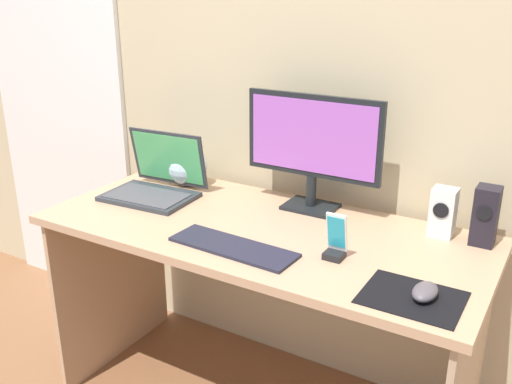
{
  "coord_description": "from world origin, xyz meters",
  "views": [
    {
      "loc": [
        0.86,
        -1.48,
        1.49
      ],
      "look_at": [
        -0.0,
        -0.02,
        0.87
      ],
      "focal_mm": 39.94,
      "sensor_mm": 36.0,
      "label": 1
    }
  ],
  "objects_px": {
    "speaker_right": "(485,216)",
    "fishbowl": "(187,166)",
    "phone_in_dock": "(336,242)",
    "mouse": "(425,292)",
    "speaker_near_monitor": "(443,212)",
    "laptop": "(156,183)",
    "monitor": "(313,145)",
    "keyboard_external": "(233,247)"
  },
  "relations": [
    {
      "from": "speaker_right",
      "to": "laptop",
      "type": "distance_m",
      "value": 1.15
    },
    {
      "from": "laptop",
      "to": "keyboard_external",
      "type": "relative_size",
      "value": 0.85
    },
    {
      "from": "mouse",
      "to": "monitor",
      "type": "bearing_deg",
      "value": 143.36
    },
    {
      "from": "speaker_near_monitor",
      "to": "fishbowl",
      "type": "relative_size",
      "value": 0.98
    },
    {
      "from": "fishbowl",
      "to": "phone_in_dock",
      "type": "xyz_separation_m",
      "value": [
        0.76,
        -0.3,
        -0.03
      ]
    },
    {
      "from": "laptop",
      "to": "mouse",
      "type": "relative_size",
      "value": 3.4
    },
    {
      "from": "fishbowl",
      "to": "keyboard_external",
      "type": "relative_size",
      "value": 0.4
    },
    {
      "from": "monitor",
      "to": "speaker_near_monitor",
      "type": "xyz_separation_m",
      "value": [
        0.45,
        0.0,
        -0.15
      ]
    },
    {
      "from": "laptop",
      "to": "fishbowl",
      "type": "bearing_deg",
      "value": 80.56
    },
    {
      "from": "monitor",
      "to": "speaker_right",
      "type": "xyz_separation_m",
      "value": [
        0.58,
        0.0,
        -0.14
      ]
    },
    {
      "from": "speaker_right",
      "to": "keyboard_external",
      "type": "relative_size",
      "value": 0.46
    },
    {
      "from": "monitor",
      "to": "phone_in_dock",
      "type": "height_order",
      "value": "monitor"
    },
    {
      "from": "fishbowl",
      "to": "keyboard_external",
      "type": "distance_m",
      "value": 0.62
    },
    {
      "from": "fishbowl",
      "to": "phone_in_dock",
      "type": "distance_m",
      "value": 0.82
    },
    {
      "from": "speaker_right",
      "to": "fishbowl",
      "type": "bearing_deg",
      "value": -179.18
    },
    {
      "from": "speaker_right",
      "to": "speaker_near_monitor",
      "type": "distance_m",
      "value": 0.12
    },
    {
      "from": "speaker_right",
      "to": "mouse",
      "type": "relative_size",
      "value": 1.84
    },
    {
      "from": "fishbowl",
      "to": "laptop",
      "type": "bearing_deg",
      "value": -99.44
    },
    {
      "from": "monitor",
      "to": "phone_in_dock",
      "type": "distance_m",
      "value": 0.43
    },
    {
      "from": "keyboard_external",
      "to": "mouse",
      "type": "distance_m",
      "value": 0.57
    },
    {
      "from": "laptop",
      "to": "mouse",
      "type": "xyz_separation_m",
      "value": [
        1.07,
        -0.24,
        -0.03
      ]
    },
    {
      "from": "laptop",
      "to": "phone_in_dock",
      "type": "height_order",
      "value": "laptop"
    },
    {
      "from": "speaker_right",
      "to": "fishbowl",
      "type": "relative_size",
      "value": 1.15
    },
    {
      "from": "mouse",
      "to": "phone_in_dock",
      "type": "bearing_deg",
      "value": 162.9
    },
    {
      "from": "speaker_right",
      "to": "fishbowl",
      "type": "distance_m",
      "value": 1.11
    },
    {
      "from": "speaker_right",
      "to": "phone_in_dock",
      "type": "distance_m",
      "value": 0.47
    },
    {
      "from": "speaker_near_monitor",
      "to": "fishbowl",
      "type": "bearing_deg",
      "value": -179.08
    },
    {
      "from": "monitor",
      "to": "mouse",
      "type": "xyz_separation_m",
      "value": [
        0.52,
        -0.41,
        -0.21
      ]
    },
    {
      "from": "monitor",
      "to": "speaker_right",
      "type": "bearing_deg",
      "value": 0.28
    },
    {
      "from": "monitor",
      "to": "mouse",
      "type": "relative_size",
      "value": 4.95
    },
    {
      "from": "mouse",
      "to": "speaker_right",
      "type": "bearing_deg",
      "value": 83.59
    },
    {
      "from": "monitor",
      "to": "mouse",
      "type": "distance_m",
      "value": 0.69
    },
    {
      "from": "fishbowl",
      "to": "monitor",
      "type": "bearing_deg",
      "value": 1.4
    },
    {
      "from": "speaker_right",
      "to": "keyboard_external",
      "type": "bearing_deg",
      "value": -146.73
    },
    {
      "from": "laptop",
      "to": "mouse",
      "type": "height_order",
      "value": "laptop"
    },
    {
      "from": "laptop",
      "to": "mouse",
      "type": "distance_m",
      "value": 1.1
    },
    {
      "from": "monitor",
      "to": "speaker_near_monitor",
      "type": "height_order",
      "value": "monitor"
    },
    {
      "from": "speaker_right",
      "to": "mouse",
      "type": "height_order",
      "value": "speaker_right"
    },
    {
      "from": "speaker_near_monitor",
      "to": "monitor",
      "type": "bearing_deg",
      "value": -179.65
    },
    {
      "from": "monitor",
      "to": "speaker_right",
      "type": "height_order",
      "value": "monitor"
    },
    {
      "from": "keyboard_external",
      "to": "fishbowl",
      "type": "bearing_deg",
      "value": 142.31
    },
    {
      "from": "fishbowl",
      "to": "speaker_right",
      "type": "bearing_deg",
      "value": 0.82
    }
  ]
}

